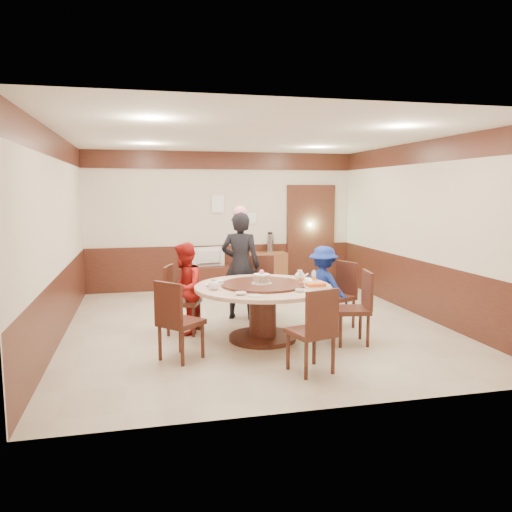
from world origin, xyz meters
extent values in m
plane|color=#BFB199|center=(0.00, 0.00, 0.00)|extent=(6.00, 6.00, 0.00)
plane|color=silver|center=(0.00, 0.00, 2.80)|extent=(6.00, 6.00, 0.00)
cube|color=beige|center=(0.00, 3.00, 1.40)|extent=(5.50, 0.04, 2.80)
cube|color=beige|center=(0.00, -3.00, 1.40)|extent=(5.50, 0.04, 2.80)
cube|color=beige|center=(-2.75, 0.00, 1.40)|extent=(0.04, 6.00, 2.80)
cube|color=beige|center=(2.75, 0.00, 1.40)|extent=(0.04, 6.00, 2.80)
cube|color=#401D14|center=(0.00, 0.00, 0.45)|extent=(5.50, 6.00, 0.90)
cube|color=#401D14|center=(0.00, 0.00, 2.62)|extent=(5.50, 6.00, 0.35)
cube|color=#401D14|center=(1.90, 2.95, 1.05)|extent=(1.05, 0.08, 2.18)
cube|color=#88D39D|center=(1.90, 2.97, 1.05)|extent=(0.88, 0.02, 2.05)
cylinder|color=#401D14|center=(-0.07, -0.74, 0.03)|extent=(0.92, 0.92, 0.06)
cylinder|color=#401D14|center=(-0.07, -0.74, 0.35)|extent=(0.37, 0.37, 0.65)
cylinder|color=beige|center=(-0.07, -0.74, 0.72)|extent=(1.84, 1.84, 0.05)
cylinder|color=#401D14|center=(-0.07, -0.74, 0.77)|extent=(1.12, 1.12, 0.03)
cube|color=#401D14|center=(1.15, -0.37, 0.45)|extent=(0.58, 0.58, 0.06)
cube|color=#401D14|center=(1.34, -0.29, 0.72)|extent=(0.20, 0.40, 0.50)
cube|color=#401D14|center=(1.15, -0.37, 0.21)|extent=(0.36, 0.36, 0.42)
cube|color=#401D14|center=(0.23, 0.49, 0.45)|extent=(0.51, 0.51, 0.06)
cube|color=#401D14|center=(0.26, 0.70, 0.72)|extent=(0.42, 0.11, 0.50)
cube|color=#401D14|center=(0.23, 0.49, 0.21)|extent=(0.36, 0.36, 0.42)
cube|color=#401D14|center=(-1.08, -0.18, 0.45)|extent=(0.56, 0.56, 0.06)
cube|color=#401D14|center=(-1.28, -0.11, 0.72)|extent=(0.18, 0.41, 0.50)
cube|color=#401D14|center=(-1.08, -0.18, 0.21)|extent=(0.36, 0.36, 0.42)
cube|color=#401D14|center=(-1.21, -1.29, 0.45)|extent=(0.62, 0.62, 0.06)
cube|color=#401D14|center=(-1.36, -1.43, 0.72)|extent=(0.32, 0.33, 0.50)
cube|color=#401D14|center=(-1.21, -1.29, 0.21)|extent=(0.36, 0.36, 0.42)
cube|color=#401D14|center=(0.16, -2.04, 0.45)|extent=(0.54, 0.54, 0.06)
cube|color=#401D14|center=(0.22, -2.24, 0.72)|extent=(0.42, 0.15, 0.50)
cube|color=#401D14|center=(0.16, -2.04, 0.21)|extent=(0.36, 0.36, 0.42)
cube|color=#401D14|center=(1.04, -1.16, 0.45)|extent=(0.51, 0.51, 0.06)
cube|color=#401D14|center=(1.24, -1.20, 0.72)|extent=(0.11, 0.42, 0.50)
cube|color=#401D14|center=(1.04, -1.16, 0.21)|extent=(0.36, 0.36, 0.42)
imported|color=black|center=(-0.13, 0.45, 0.85)|extent=(0.73, 0.62, 1.69)
imported|color=#A71916|center=(-1.07, -0.22, 0.65)|extent=(0.64, 0.74, 1.30)
imported|color=navy|center=(0.98, -0.27, 0.60)|extent=(0.83, 0.89, 1.21)
cylinder|color=white|center=(-0.08, -0.75, 0.79)|extent=(0.28, 0.28, 0.01)
cylinder|color=tan|center=(-0.08, -0.75, 0.84)|extent=(0.22, 0.22, 0.10)
cylinder|color=white|center=(-0.08, -0.75, 0.90)|extent=(0.22, 0.22, 0.01)
sphere|color=pink|center=(-0.08, -0.75, 0.94)|extent=(0.06, 0.06, 0.06)
ellipsoid|color=white|center=(-0.75, -0.89, 0.81)|extent=(0.17, 0.15, 0.13)
ellipsoid|color=white|center=(0.55, -0.47, 0.81)|extent=(0.17, 0.15, 0.13)
imported|color=white|center=(-0.60, -0.42, 0.77)|extent=(0.15, 0.15, 0.04)
imported|color=white|center=(0.29, -1.27, 0.77)|extent=(0.12, 0.12, 0.04)
imported|color=white|center=(-0.47, -1.27, 0.77)|extent=(0.14, 0.14, 0.03)
imported|color=white|center=(0.55, -0.90, 0.77)|extent=(0.15, 0.15, 0.05)
imported|color=white|center=(-0.75, -0.66, 0.77)|extent=(0.15, 0.15, 0.04)
cylinder|color=white|center=(-0.32, -1.39, 0.76)|extent=(0.18, 0.18, 0.01)
cylinder|color=white|center=(0.38, -0.24, 0.76)|extent=(0.18, 0.18, 0.01)
cube|color=white|center=(0.58, -1.06, 0.76)|extent=(0.30, 0.20, 0.02)
cube|color=#DF5619|center=(0.58, -1.06, 0.79)|extent=(0.24, 0.15, 0.04)
cylinder|color=white|center=(0.45, -0.80, 0.83)|extent=(0.06, 0.06, 0.16)
cylinder|color=white|center=(0.67, -0.73, 0.83)|extent=(0.06, 0.06, 0.16)
cube|color=#401D14|center=(-0.31, 2.75, 0.25)|extent=(0.85, 0.45, 0.50)
imported|color=gray|center=(-0.31, 2.75, 0.70)|extent=(0.68, 0.21, 0.39)
cube|color=brown|center=(0.89, 2.78, 0.38)|extent=(0.80, 0.40, 0.75)
cylinder|color=silver|center=(0.96, 2.78, 0.94)|extent=(0.15, 0.15, 0.38)
cube|color=white|center=(-0.10, 2.96, 1.75)|extent=(0.25, 0.00, 0.35)
cube|color=white|center=(0.55, 2.96, 1.45)|extent=(0.30, 0.00, 0.22)
camera|label=1|loc=(-1.65, -7.15, 2.01)|focal=35.00mm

